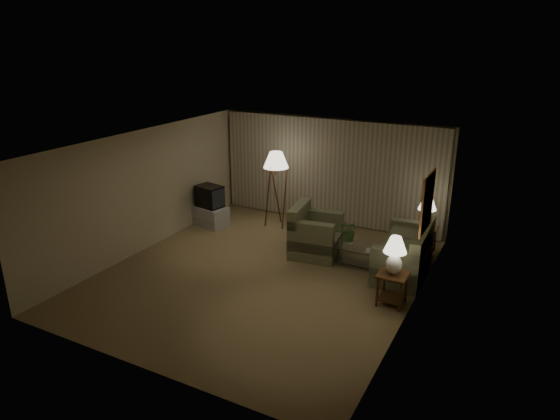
% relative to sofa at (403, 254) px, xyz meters
% --- Properties ---
extents(ground, '(7.00, 7.00, 0.00)m').
position_rel_sofa_xyz_m(ground, '(-2.50, -1.36, -0.41)').
color(ground, olive).
rests_on(ground, ground).
extents(room_shell, '(6.04, 7.02, 2.72)m').
position_rel_sofa_xyz_m(room_shell, '(-2.48, 0.15, 1.34)').
color(room_shell, '#C0B793').
rests_on(room_shell, ground).
extents(sofa, '(1.93, 1.09, 0.82)m').
position_rel_sofa_xyz_m(sofa, '(0.00, 0.00, 0.00)').
color(sofa, '#70714F').
rests_on(sofa, ground).
extents(armchair, '(1.32, 1.28, 0.89)m').
position_rel_sofa_xyz_m(armchair, '(-1.93, -0.01, 0.03)').
color(armchair, '#70714F').
rests_on(armchair, ground).
extents(side_table_near, '(0.51, 0.51, 0.60)m').
position_rel_sofa_xyz_m(side_table_near, '(0.15, -1.35, -0.00)').
color(side_table_near, '#3B1E10').
rests_on(side_table_near, ground).
extents(side_table_far, '(0.51, 0.43, 0.60)m').
position_rel_sofa_xyz_m(side_table_far, '(0.15, 1.25, -0.01)').
color(side_table_far, '#3B1E10').
rests_on(side_table_far, ground).
extents(table_lamp_near, '(0.41, 0.41, 0.71)m').
position_rel_sofa_xyz_m(table_lamp_near, '(0.15, -1.35, 0.61)').
color(table_lamp_near, silver).
rests_on(table_lamp_near, side_table_near).
extents(table_lamp_far, '(0.40, 0.40, 0.68)m').
position_rel_sofa_xyz_m(table_lamp_far, '(0.15, 1.25, 0.59)').
color(table_lamp_far, silver).
rests_on(table_lamp_far, side_table_far).
extents(coffee_table, '(1.08, 0.59, 0.41)m').
position_rel_sofa_xyz_m(coffee_table, '(-0.98, -0.10, -0.13)').
color(coffee_table, silver).
rests_on(coffee_table, ground).
extents(tv_cabinet, '(1.11, 0.92, 0.50)m').
position_rel_sofa_xyz_m(tv_cabinet, '(-5.05, 0.42, -0.16)').
color(tv_cabinet, '#9E9EA0').
rests_on(tv_cabinet, ground).
extents(crt_tv, '(0.83, 0.72, 0.55)m').
position_rel_sofa_xyz_m(crt_tv, '(-5.05, 0.42, 0.36)').
color(crt_tv, black).
rests_on(crt_tv, tv_cabinet).
extents(floor_lamp, '(0.62, 0.62, 1.92)m').
position_rel_sofa_xyz_m(floor_lamp, '(-3.54, 1.15, 0.60)').
color(floor_lamp, '#3B1E10').
rests_on(floor_lamp, ground).
extents(ottoman, '(0.64, 0.64, 0.38)m').
position_rel_sofa_xyz_m(ottoman, '(-2.57, 0.56, -0.22)').
color(ottoman, '#A66338').
rests_on(ottoman, ground).
extents(vase, '(0.20, 0.20, 0.17)m').
position_rel_sofa_xyz_m(vase, '(-1.13, -0.10, 0.09)').
color(vase, white).
rests_on(vase, coffee_table).
extents(flowers, '(0.53, 0.50, 0.46)m').
position_rel_sofa_xyz_m(flowers, '(-1.13, -0.10, 0.40)').
color(flowers, '#476F31').
rests_on(flowers, vase).
extents(book, '(0.20, 0.26, 0.02)m').
position_rel_sofa_xyz_m(book, '(-0.73, -0.20, 0.01)').
color(book, olive).
rests_on(book, coffee_table).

